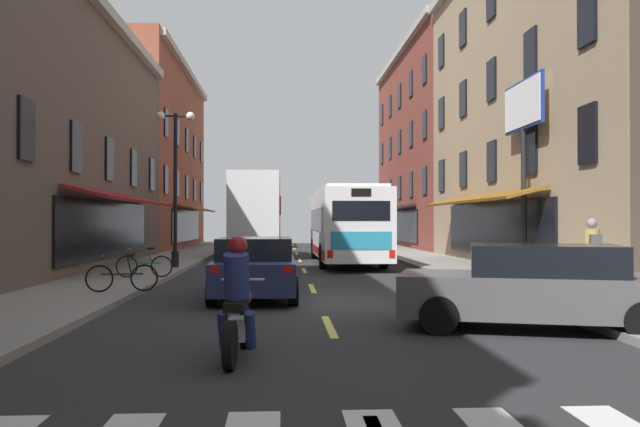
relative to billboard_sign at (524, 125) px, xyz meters
The scene contains 15 objects.
ground_plane 10.45m from the billboard_sign, 140.47° to the right, with size 34.80×80.00×0.10m, color #28282B.
lane_centre_dashes 10.57m from the billboard_sign, 139.28° to the right, with size 0.14×73.90×0.01m.
sidewalk_left 15.03m from the billboard_sign, 155.81° to the right, with size 3.00×80.00×0.14m, color gray.
sidewalk_right 7.72m from the billboard_sign, 101.18° to the right, with size 3.00×80.00×0.14m, color gray.
billboard_sign is the anchor object (origin of this frame).
transit_bus 9.76m from the billboard_sign, 123.82° to the left, with size 2.66×11.25×3.23m.
box_truck 15.69m from the billboard_sign, 126.56° to the left, with size 2.52×7.41×4.21m.
sedan_near 11.35m from the billboard_sign, 109.67° to the right, with size 4.84×3.04×1.46m.
sedan_mid 10.73m from the billboard_sign, 150.05° to the right, with size 2.01×4.61×1.46m.
sedan_far 24.98m from the billboard_sign, 111.45° to the left, with size 1.99×4.24×1.29m.
motorcycle_rider 15.27m from the billboard_sign, 125.38° to the right, with size 0.62×2.07×1.66m.
bicycle_near 13.46m from the billboard_sign, 158.31° to the right, with size 1.70×0.48×0.91m.
bicycle_mid 12.93m from the billboard_sign, behind, with size 1.71×0.48×0.91m.
pedestrian_near 7.05m from the billboard_sign, 95.47° to the right, with size 0.36×0.51×1.79m.
street_lamp_twin 12.60m from the billboard_sign, 162.11° to the left, with size 1.42×0.32×5.83m.
Camera 1 is at (-0.83, -14.99, 1.86)m, focal length 36.57 mm.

